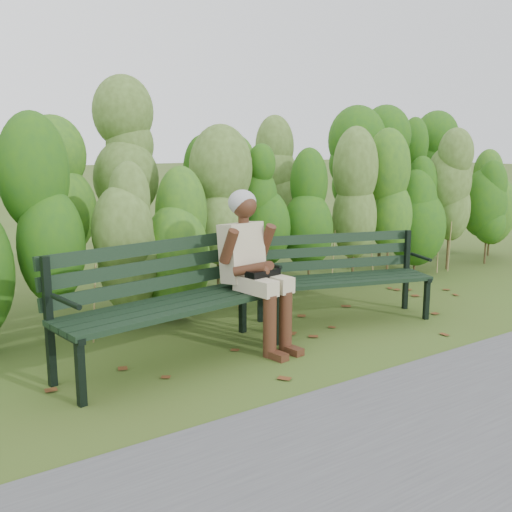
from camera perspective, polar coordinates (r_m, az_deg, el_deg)
ground at (r=5.31m, az=2.15°, el=-8.56°), size 80.00×80.00×0.00m
footpath at (r=3.92m, az=22.52°, el=-16.78°), size 60.00×2.50×0.01m
hedge_band at (r=6.62m, az=-7.44°, el=6.38°), size 11.04×1.67×2.42m
leaf_litter at (r=5.07m, az=-0.98°, el=-9.51°), size 5.90×2.17×0.01m
bench_left at (r=4.88m, az=-8.53°, el=-3.44°), size 2.01×0.90×0.97m
bench_right at (r=6.05m, az=8.09°, el=-1.30°), size 1.79×1.04×0.85m
seated_woman at (r=5.14m, az=-0.32°, el=-0.27°), size 0.55×0.80×1.36m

